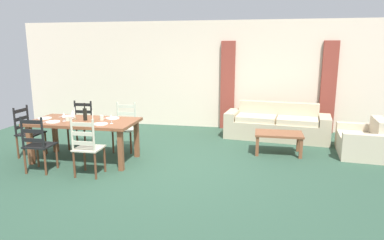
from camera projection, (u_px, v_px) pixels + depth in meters
ground_plane at (163, 168)px, 5.94m from camera, size 9.60×9.60×0.02m
wall_far at (197, 75)px, 8.82m from camera, size 9.60×0.16×2.70m
curtain_panel_left at (228, 86)px, 8.59m from camera, size 0.35×0.08×2.20m
curtain_panel_right at (328, 88)px, 8.13m from camera, size 0.35×0.08×2.20m
dining_table at (84, 125)px, 6.16m from camera, size 1.90×0.96×0.75m
dining_chair_near_left at (38, 144)px, 5.60m from camera, size 0.43×0.41×0.96m
dining_chair_near_right at (87, 147)px, 5.43m from camera, size 0.42×0.40×0.96m
dining_chair_far_left at (81, 125)px, 7.03m from camera, size 0.43×0.41×0.96m
dining_chair_far_right at (125, 127)px, 6.83m from camera, size 0.44×0.43×0.96m
dining_chair_head_west at (28, 132)px, 6.45m from camera, size 0.40×0.42×0.96m
dinner_plate_near_left at (53, 122)px, 5.99m from camera, size 0.24×0.24×0.02m
fork_near_left at (45, 122)px, 6.02m from camera, size 0.02×0.17×0.01m
dinner_plate_near_right at (101, 124)px, 5.82m from camera, size 0.24×0.24×0.02m
fork_near_right at (93, 124)px, 5.85m from camera, size 0.02×0.17×0.01m
dinner_plate_far_left at (68, 116)px, 6.47m from camera, size 0.24×0.24×0.02m
fork_far_left at (61, 116)px, 6.50m from camera, size 0.03×0.17×0.01m
dinner_plate_far_right at (113, 118)px, 6.30m from camera, size 0.24×0.24×0.02m
fork_far_right at (105, 118)px, 6.33m from camera, size 0.03×0.17×0.01m
dinner_plate_head_west at (45, 118)px, 6.29m from camera, size 0.24×0.24×0.02m
fork_head_west at (38, 118)px, 6.32m from camera, size 0.02×0.17×0.01m
wine_bottle at (85, 114)px, 6.13m from camera, size 0.07×0.07×0.32m
wine_glass_near_left at (64, 115)px, 6.06m from camera, size 0.06×0.06×0.16m
wine_glass_near_right at (111, 117)px, 5.87m from camera, size 0.06×0.06×0.16m
wine_glass_far_left at (73, 112)px, 6.32m from camera, size 0.06×0.06×0.16m
coffee_cup_primary at (102, 118)px, 6.16m from camera, size 0.07×0.07×0.09m
coffee_cup_secondary at (68, 119)px, 6.09m from camera, size 0.07×0.07×0.09m
candle_tall at (75, 116)px, 6.19m from camera, size 0.05×0.05×0.23m
candle_short at (93, 119)px, 6.06m from camera, size 0.05×0.05×0.19m
couch at (277, 126)px, 7.80m from camera, size 2.36×1.08×0.80m
coffee_table at (279, 136)px, 6.62m from camera, size 0.90×0.56×0.42m
armchair_upholstered at (365, 142)px, 6.57m from camera, size 0.91×1.23×0.72m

